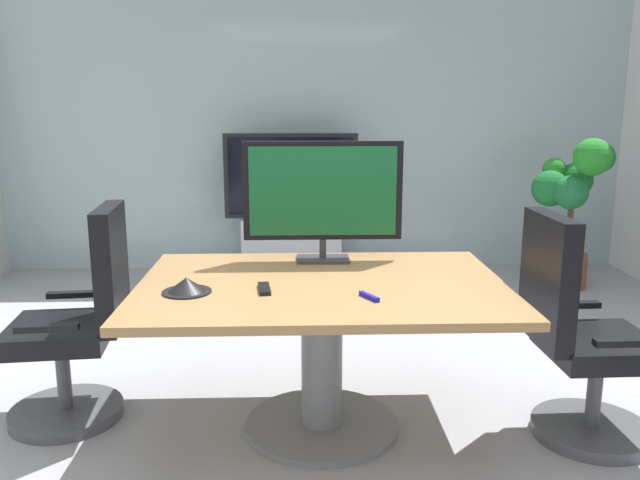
# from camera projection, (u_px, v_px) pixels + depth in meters

# --- Properties ---
(ground_plane) EXTENTS (7.68, 7.68, 0.00)m
(ground_plane) POSITION_uv_depth(u_px,v_px,m) (334.00, 439.00, 3.09)
(ground_plane) COLOR #99999E
(wall_back_glass_partition) EXTENTS (5.96, 0.10, 2.94)m
(wall_back_glass_partition) POSITION_uv_depth(u_px,v_px,m) (314.00, 114.00, 6.04)
(wall_back_glass_partition) COLOR #9EB2B7
(wall_back_glass_partition) RESTS_ON ground
(conference_table) EXTENTS (1.73, 1.20, 0.75)m
(conference_table) POSITION_uv_depth(u_px,v_px,m) (322.00, 322.00, 3.09)
(conference_table) COLOR olive
(conference_table) RESTS_ON ground
(office_chair_left) EXTENTS (0.62, 0.59, 1.09)m
(office_chair_left) POSITION_uv_depth(u_px,v_px,m) (80.00, 333.00, 3.21)
(office_chair_left) COLOR #4C4C51
(office_chair_left) RESTS_ON ground
(office_chair_right) EXTENTS (0.60, 0.58, 1.09)m
(office_chair_right) POSITION_uv_depth(u_px,v_px,m) (579.00, 347.00, 3.02)
(office_chair_right) COLOR #4C4C51
(office_chair_right) RESTS_ON ground
(tv_monitor) EXTENTS (0.84, 0.18, 0.64)m
(tv_monitor) POSITION_uv_depth(u_px,v_px,m) (323.00, 194.00, 3.39)
(tv_monitor) COLOR #333338
(tv_monitor) RESTS_ON conference_table
(wall_display_unit) EXTENTS (1.20, 0.36, 1.31)m
(wall_display_unit) POSITION_uv_depth(u_px,v_px,m) (291.00, 229.00, 5.91)
(wall_display_unit) COLOR #B7BABC
(wall_display_unit) RESTS_ON ground
(potted_plant) EXTENTS (0.70, 0.66, 1.30)m
(potted_plant) POSITION_uv_depth(u_px,v_px,m) (572.00, 196.00, 5.45)
(potted_plant) COLOR brown
(potted_plant) RESTS_ON ground
(conference_phone) EXTENTS (0.22, 0.22, 0.07)m
(conference_phone) POSITION_uv_depth(u_px,v_px,m) (187.00, 286.00, 2.87)
(conference_phone) COLOR black
(conference_phone) RESTS_ON conference_table
(remote_control) EXTENTS (0.07, 0.17, 0.02)m
(remote_control) POSITION_uv_depth(u_px,v_px,m) (264.00, 289.00, 2.91)
(remote_control) COLOR black
(remote_control) RESTS_ON conference_table
(whiteboard_marker) EXTENTS (0.08, 0.12, 0.02)m
(whiteboard_marker) POSITION_uv_depth(u_px,v_px,m) (369.00, 297.00, 2.79)
(whiteboard_marker) COLOR #1919A5
(whiteboard_marker) RESTS_ON conference_table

